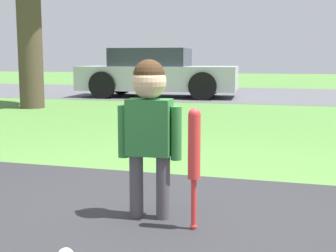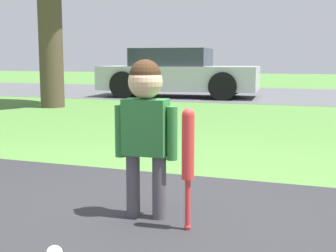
{
  "view_description": "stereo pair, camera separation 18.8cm",
  "coord_description": "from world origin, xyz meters",
  "views": [
    {
      "loc": [
        0.85,
        -2.75,
        0.98
      ],
      "look_at": [
        -0.04,
        0.3,
        0.52
      ],
      "focal_mm": 50.0,
      "sensor_mm": 36.0,
      "label": 1
    },
    {
      "loc": [
        1.03,
        -2.69,
        0.98
      ],
      "look_at": [
        -0.04,
        0.3,
        0.52
      ],
      "focal_mm": 50.0,
      "sensor_mm": 36.0,
      "label": 2
    }
  ],
  "objects": [
    {
      "name": "parked_car",
      "position": [
        -2.88,
        8.9,
        0.6
      ],
      "size": [
        4.17,
        2.09,
        1.25
      ],
      "rotation": [
        0.0,
        0.0,
        0.09
      ],
      "color": "#B7B7BC",
      "rests_on": "ground"
    },
    {
      "name": "baseball_bat",
      "position": [
        0.26,
        -0.22,
        0.46
      ],
      "size": [
        0.07,
        0.07,
        0.71
      ],
      "color": "red",
      "rests_on": "ground"
    },
    {
      "name": "child",
      "position": [
        -0.04,
        -0.1,
        0.63
      ],
      "size": [
        0.4,
        0.21,
        0.98
      ],
      "rotation": [
        0.0,
        0.0,
        0.05
      ],
      "color": "#4C4751",
      "rests_on": "ground"
    },
    {
      "name": "street_strip",
      "position": [
        0.0,
        10.52,
        0.0
      ],
      "size": [
        40.0,
        6.0,
        0.01
      ],
      "color": "#4C4C51",
      "rests_on": "ground"
    },
    {
      "name": "ground_plane",
      "position": [
        0.0,
        0.0,
        0.0
      ],
      "size": [
        60.0,
        60.0,
        0.0
      ],
      "primitive_type": "plane",
      "color": "#477533"
    }
  ]
}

